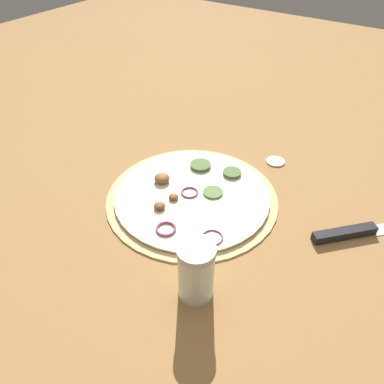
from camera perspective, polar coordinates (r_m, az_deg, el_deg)
The scene contains 5 objects.
ground_plane at distance 0.81m, azimuth -0.00°, elevation -0.92°, with size 3.00×3.00×0.00m, color #9E703F.
pizza at distance 0.80m, azimuth -0.01°, elevation -0.55°, with size 0.37×0.37×0.03m.
knife at distance 0.80m, azimuth 25.13°, elevation -5.26°, with size 0.29×0.27×0.02m.
spice_jar at distance 0.60m, azimuth 0.62°, elevation -12.00°, with size 0.06×0.06×0.11m.
loose_cap at distance 0.94m, azimuth 12.62°, elevation 4.66°, with size 0.05×0.05×0.01m.
Camera 1 is at (-0.51, -0.34, 0.52)m, focal length 35.00 mm.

